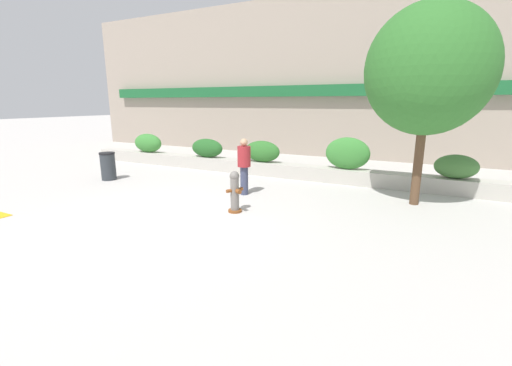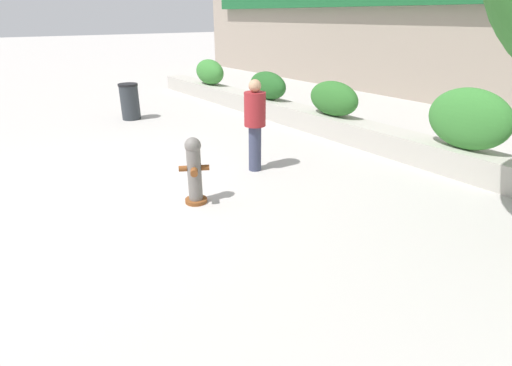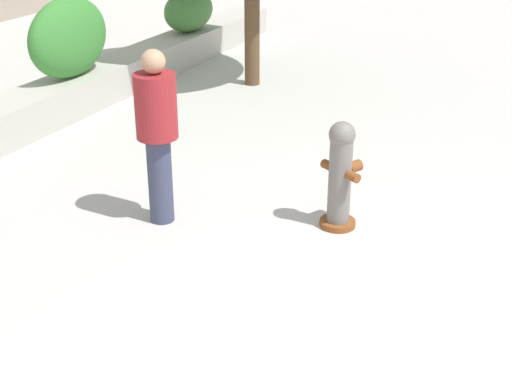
# 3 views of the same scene
# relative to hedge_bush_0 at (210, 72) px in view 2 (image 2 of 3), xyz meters

# --- Properties ---
(ground_plane) EXTENTS (120.00, 120.00, 0.00)m
(ground_plane) POSITION_rel_hedge_bush_0_xyz_m (6.16, -6.00, -0.93)
(ground_plane) COLOR #BCB7B2
(planter_wall_low) EXTENTS (18.00, 0.70, 0.50)m
(planter_wall_low) POSITION_rel_hedge_bush_0_xyz_m (6.16, 0.00, -0.68)
(planter_wall_low) COLOR #B7B2A8
(planter_wall_low) RESTS_ON ground
(hedge_bush_0) EXTENTS (1.52, 0.68, 0.86)m
(hedge_bush_0) POSITION_rel_hedge_bush_0_xyz_m (0.00, 0.00, 0.00)
(hedge_bush_0) COLOR #387F33
(hedge_bush_0) RESTS_ON planter_wall_low
(hedge_bush_1) EXTENTS (1.50, 0.60, 0.79)m
(hedge_bush_1) POSITION_rel_hedge_bush_0_xyz_m (3.34, 0.00, -0.04)
(hedge_bush_1) COLOR #235B23
(hedge_bush_1) RESTS_ON planter_wall_low
(hedge_bush_2) EXTENTS (1.47, 0.60, 0.83)m
(hedge_bush_2) POSITION_rel_hedge_bush_0_xyz_m (5.95, 0.00, -0.02)
(hedge_bush_2) COLOR #2D6B28
(hedge_bush_2) RESTS_ON planter_wall_low
(hedge_bush_3) EXTENTS (1.53, 0.58, 1.11)m
(hedge_bush_3) POSITION_rel_hedge_bush_0_xyz_m (9.25, 0.00, 0.13)
(hedge_bush_3) COLOR #387F33
(hedge_bush_3) RESTS_ON planter_wall_low
(fire_hydrant) EXTENTS (0.49, 0.48, 1.08)m
(fire_hydrant) POSITION_rel_hedge_bush_0_xyz_m (7.42, -4.62, -0.38)
(fire_hydrant) COLOR brown
(fire_hydrant) RESTS_ON ground
(pedestrian) EXTENTS (0.55, 0.55, 1.73)m
(pedestrian) POSITION_rel_hedge_bush_0_xyz_m (6.80, -2.99, 0.06)
(pedestrian) COLOR #383D56
(pedestrian) RESTS_ON ground
(trash_bin) EXTENTS (0.55, 0.55, 1.01)m
(trash_bin) POSITION_rel_hedge_bush_0_xyz_m (1.34, -3.43, -0.42)
(trash_bin) COLOR #2D3338
(trash_bin) RESTS_ON ground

